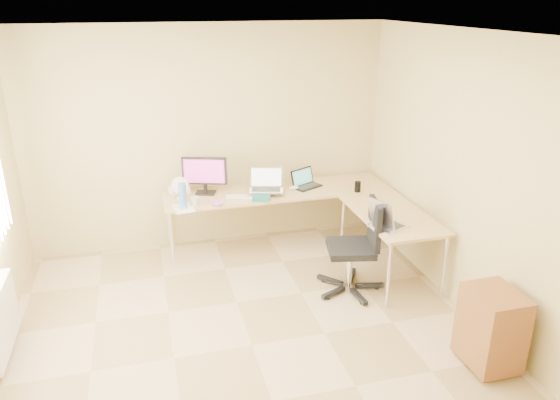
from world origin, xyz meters
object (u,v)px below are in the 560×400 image
object	(u,v)px
laptop_black	(307,179)
mug	(195,201)
desk_main	(278,218)
desk_return	(389,244)
monitor	(205,175)
water_bottle	(183,196)
laptop_return	(389,215)
cabinet	(491,328)
laptop_center	(266,180)
keyboard	(243,196)
desk_fan	(180,189)
office_chair	(351,246)

from	to	relation	value
laptop_black	mug	world-z (taller)	laptop_black
desk_main	desk_return	bearing A→B (deg)	-45.73
monitor	mug	bearing A→B (deg)	-97.08
water_bottle	laptop_return	xyz separation A→B (m)	(1.91, -1.01, -0.02)
desk_main	mug	world-z (taller)	mug
cabinet	monitor	bearing A→B (deg)	125.13
laptop_center	monitor	bearing A→B (deg)	178.96
desk_main	mug	xyz separation A→B (m)	(-1.00, -0.24, 0.41)
laptop_return	laptop_black	bearing A→B (deg)	-5.36
mug	water_bottle	distance (m)	0.17
desk_return	keyboard	bearing A→B (deg)	148.40
mug	cabinet	world-z (taller)	mug
desk_return	desk_fan	distance (m)	2.38
desk_main	desk_fan	world-z (taller)	desk_fan
laptop_center	mug	xyz separation A→B (m)	(-0.83, -0.14, -0.12)
laptop_center	water_bottle	bearing A→B (deg)	-152.60
laptop_return	laptop_center	bearing A→B (deg)	15.04
mug	desk_return	bearing A→B (deg)	-21.01
mug	laptop_black	bearing A→B (deg)	10.48
laptop_return	cabinet	bearing A→B (deg)	170.02
office_chair	cabinet	xyz separation A→B (m)	(0.64, -1.42, -0.14)
laptop_return	desk_fan	bearing A→B (deg)	32.48
mug	desk_fan	bearing A→B (deg)	118.07
desk_main	desk_return	world-z (taller)	same
desk_fan	cabinet	distance (m)	3.45
laptop_black	office_chair	world-z (taller)	office_chair
laptop_center	laptop_black	bearing A→B (deg)	27.62
laptop_black	laptop_return	size ratio (longest dim) A/B	0.90
laptop_black	cabinet	world-z (taller)	laptop_black
laptop_return	office_chair	bearing A→B (deg)	47.01
laptop_black	laptop_center	bearing A→B (deg)	163.93
keyboard	water_bottle	distance (m)	0.72
mug	monitor	bearing A→B (deg)	64.53
laptop_center	cabinet	distance (m)	2.85
keyboard	laptop_return	distance (m)	1.70
desk_main	laptop_black	world-z (taller)	laptop_black
mug	office_chair	xyz separation A→B (m)	(1.45, -0.94, -0.28)
keyboard	cabinet	distance (m)	2.94
laptop_black	water_bottle	distance (m)	1.52
keyboard	desk_fan	xyz separation A→B (m)	(-0.68, 0.13, 0.11)
water_bottle	office_chair	distance (m)	1.84
mug	desk_fan	world-z (taller)	desk_fan
water_bottle	desk_fan	world-z (taller)	water_bottle
desk_fan	laptop_black	bearing A→B (deg)	14.76
mug	laptop_return	bearing A→B (deg)	-30.77
laptop_return	keyboard	bearing A→B (deg)	22.94
laptop_black	laptop_return	distance (m)	1.38
mug	office_chair	distance (m)	1.75
mug	office_chair	world-z (taller)	office_chair
water_bottle	cabinet	world-z (taller)	water_bottle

